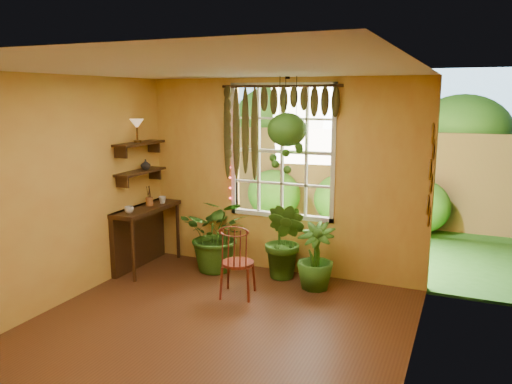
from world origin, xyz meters
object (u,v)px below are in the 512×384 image
(windsor_chair, at_px, (237,272))
(potted_plant_left, at_px, (218,234))
(hanging_basket, at_px, (287,134))
(counter_ledge, at_px, (141,230))
(potted_plant_mid, at_px, (285,241))

(windsor_chair, bearing_deg, potted_plant_left, 119.86)
(hanging_basket, bearing_deg, windsor_chair, -111.69)
(windsor_chair, bearing_deg, counter_ledge, 153.73)
(counter_ledge, xyz_separation_m, potted_plant_mid, (2.09, 0.35, -0.01))
(counter_ledge, height_order, potted_plant_mid, potted_plant_mid)
(potted_plant_mid, distance_m, hanging_basket, 1.43)
(potted_plant_mid, bearing_deg, hanging_basket, 99.09)
(counter_ledge, relative_size, potted_plant_mid, 1.12)
(windsor_chair, height_order, potted_plant_left, potted_plant_left)
(potted_plant_left, distance_m, potted_plant_mid, 0.99)
(potted_plant_left, distance_m, hanging_basket, 1.74)
(counter_ledge, bearing_deg, potted_plant_mid, 9.45)
(counter_ledge, distance_m, potted_plant_left, 1.14)
(windsor_chair, xyz_separation_m, potted_plant_mid, (0.34, 0.80, 0.23))
(potted_plant_mid, xyz_separation_m, hanging_basket, (-0.00, 0.03, 1.43))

